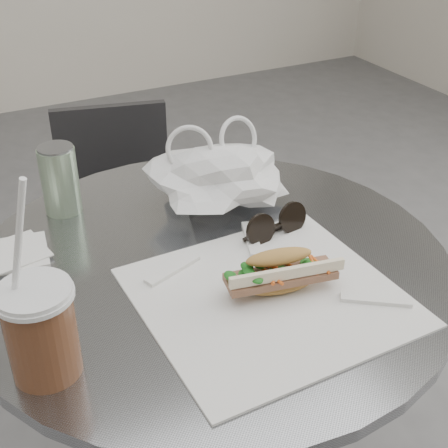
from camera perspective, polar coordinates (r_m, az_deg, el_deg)
name	(u,v)px	position (r m, az deg, el deg)	size (l,w,h in m)	color
cafe_table	(213,383)	(1.17, -1.04, -14.29)	(0.76, 0.76, 0.74)	slate
chair_far	(126,261)	(1.73, -8.98, -3.37)	(0.38, 0.41, 0.72)	#303032
sandwich_paper	(269,297)	(0.91, 4.11, -6.64)	(0.36, 0.34, 0.00)	white
banh_mi	(280,272)	(0.90, 5.12, -4.42)	(0.21, 0.11, 0.07)	#A66F3E
iced_coffee	(41,330)	(0.79, -16.42, -9.24)	(0.09, 0.09, 0.27)	brown
sunglasses	(276,226)	(1.03, 4.74, -0.15)	(0.12, 0.04, 0.06)	black
plastic_bag	(220,180)	(1.09, -0.38, 4.03)	(0.23, 0.18, 0.12)	white
napkin_stack	(15,253)	(1.05, -18.60, -2.55)	(0.12, 0.12, 0.01)	white
drink_can	(60,180)	(1.12, -14.79, 3.96)	(0.06, 0.06, 0.12)	#56874E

